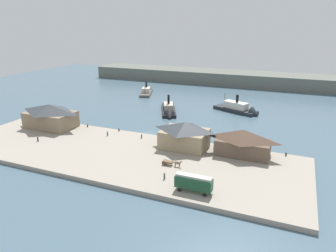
{
  "coord_description": "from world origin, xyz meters",
  "views": [
    {
      "loc": [
        48.0,
        -96.61,
        38.21
      ],
      "look_at": [
        5.33,
        4.98,
        2.0
      ],
      "focal_mm": 33.36,
      "sensor_mm": 36.0,
      "label": 1
    }
  ],
  "objects_px": {
    "pedestrian_walking_east": "(164,176)",
    "ferry_moored_east": "(147,91)",
    "ferry_shed_west_terminal": "(50,116)",
    "ferry_approaching_west": "(169,111)",
    "pedestrian_near_cart": "(142,136)",
    "ferry_moored_west": "(241,109)",
    "mooring_post_east": "(286,154)",
    "mooring_post_center_west": "(88,126)",
    "ferry_shed_east_terminal": "(243,142)",
    "pedestrian_at_waters_edge": "(38,139)",
    "ferry_shed_customs_shed": "(185,135)",
    "pedestrian_walking_west": "(107,134)",
    "mooring_post_west": "(119,130)",
    "horse_cart": "(171,162)",
    "street_tram": "(194,182)"
  },
  "relations": [
    {
      "from": "ferry_shed_customs_shed",
      "to": "ferry_shed_east_terminal",
      "type": "xyz_separation_m",
      "value": [
        17.9,
        0.85,
        -0.14
      ]
    },
    {
      "from": "mooring_post_west",
      "to": "pedestrian_at_waters_edge",
      "type": "bearing_deg",
      "value": -134.65
    },
    {
      "from": "ferry_shed_west_terminal",
      "to": "ferry_approaching_west",
      "type": "xyz_separation_m",
      "value": [
        31.76,
        38.24,
        -4.52
      ]
    },
    {
      "from": "ferry_moored_west",
      "to": "mooring_post_center_west",
      "type": "bearing_deg",
      "value": -136.28
    },
    {
      "from": "ferry_shed_west_terminal",
      "to": "mooring_post_west",
      "type": "relative_size",
      "value": 19.93
    },
    {
      "from": "ferry_approaching_west",
      "to": "pedestrian_walking_west",
      "type": "bearing_deg",
      "value": -100.67
    },
    {
      "from": "ferry_shed_west_terminal",
      "to": "mooring_post_east",
      "type": "height_order",
      "value": "ferry_shed_west_terminal"
    },
    {
      "from": "pedestrian_near_cart",
      "to": "ferry_approaching_west",
      "type": "xyz_separation_m",
      "value": [
        -4.89,
        35.74,
        -0.73
      ]
    },
    {
      "from": "mooring_post_west",
      "to": "mooring_post_center_west",
      "type": "distance_m",
      "value": 13.45
    },
    {
      "from": "ferry_shed_east_terminal",
      "to": "pedestrian_at_waters_edge",
      "type": "relative_size",
      "value": 9.08
    },
    {
      "from": "pedestrian_at_waters_edge",
      "to": "mooring_post_east",
      "type": "bearing_deg",
      "value": 14.19
    },
    {
      "from": "pedestrian_at_waters_edge",
      "to": "mooring_post_west",
      "type": "height_order",
      "value": "pedestrian_at_waters_edge"
    },
    {
      "from": "pedestrian_walking_east",
      "to": "ferry_shed_customs_shed",
      "type": "bearing_deg",
      "value": 96.9
    },
    {
      "from": "ferry_shed_customs_shed",
      "to": "pedestrian_near_cart",
      "type": "distance_m",
      "value": 16.57
    },
    {
      "from": "pedestrian_walking_west",
      "to": "mooring_post_west",
      "type": "relative_size",
      "value": 1.86
    },
    {
      "from": "mooring_post_center_west",
      "to": "horse_cart",
      "type": "bearing_deg",
      "value": -24.4
    },
    {
      "from": "mooring_post_east",
      "to": "mooring_post_center_west",
      "type": "bearing_deg",
      "value": -179.79
    },
    {
      "from": "ferry_shed_west_terminal",
      "to": "horse_cart",
      "type": "xyz_separation_m",
      "value": [
        54.07,
        -13.42,
        -3.55
      ]
    },
    {
      "from": "ferry_shed_west_terminal",
      "to": "ferry_approaching_west",
      "type": "distance_m",
      "value": 49.91
    },
    {
      "from": "pedestrian_near_cart",
      "to": "mooring_post_center_west",
      "type": "height_order",
      "value": "pedestrian_near_cart"
    },
    {
      "from": "ferry_moored_west",
      "to": "ferry_moored_east",
      "type": "relative_size",
      "value": 1.1
    },
    {
      "from": "ferry_shed_customs_shed",
      "to": "mooring_post_center_west",
      "type": "relative_size",
      "value": 15.97
    },
    {
      "from": "ferry_moored_west",
      "to": "pedestrian_near_cart",
      "type": "bearing_deg",
      "value": -116.07
    },
    {
      "from": "pedestrian_near_cart",
      "to": "ferry_moored_west",
      "type": "distance_m",
      "value": 55.36
    },
    {
      "from": "ferry_shed_east_terminal",
      "to": "mooring_post_west",
      "type": "distance_m",
      "value": 45.37
    },
    {
      "from": "mooring_post_center_west",
      "to": "ferry_shed_west_terminal",
      "type": "bearing_deg",
      "value": -155.43
    },
    {
      "from": "ferry_approaching_west",
      "to": "ferry_shed_west_terminal",
      "type": "bearing_deg",
      "value": -129.71
    },
    {
      "from": "ferry_shed_customs_shed",
      "to": "ferry_moored_west",
      "type": "xyz_separation_m",
      "value": [
        8.23,
        51.6,
        -3.88
      ]
    },
    {
      "from": "ferry_shed_customs_shed",
      "to": "ferry_moored_east",
      "type": "xyz_separation_m",
      "value": [
        -49.24,
        72.19,
        -4.17
      ]
    },
    {
      "from": "mooring_post_west",
      "to": "horse_cart",
      "type": "bearing_deg",
      "value": -34.32
    },
    {
      "from": "pedestrian_at_waters_edge",
      "to": "pedestrian_walking_west",
      "type": "relative_size",
      "value": 1.04
    },
    {
      "from": "ferry_shed_west_terminal",
      "to": "ferry_moored_west",
      "type": "distance_m",
      "value": 80.4
    },
    {
      "from": "ferry_shed_customs_shed",
      "to": "pedestrian_walking_east",
      "type": "relative_size",
      "value": 8.1
    },
    {
      "from": "pedestrian_walking_east",
      "to": "ferry_moored_east",
      "type": "bearing_deg",
      "value": 118.87
    },
    {
      "from": "ferry_shed_customs_shed",
      "to": "horse_cart",
      "type": "bearing_deg",
      "value": -84.62
    },
    {
      "from": "pedestrian_walking_west",
      "to": "mooring_post_west",
      "type": "distance_m",
      "value": 5.93
    },
    {
      "from": "ferry_moored_west",
      "to": "horse_cart",
      "type": "bearing_deg",
      "value": -96.0
    },
    {
      "from": "pedestrian_walking_west",
      "to": "ferry_moored_east",
      "type": "distance_m",
      "value": 75.65
    },
    {
      "from": "street_tram",
      "to": "ferry_moored_east",
      "type": "bearing_deg",
      "value": 121.91
    },
    {
      "from": "mooring_post_center_west",
      "to": "ferry_moored_east",
      "type": "bearing_deg",
      "value": 97.36
    },
    {
      "from": "horse_cart",
      "to": "pedestrian_walking_west",
      "type": "height_order",
      "value": "horse_cart"
    },
    {
      "from": "mooring_post_east",
      "to": "pedestrian_walking_east",
      "type": "bearing_deg",
      "value": -135.17
    },
    {
      "from": "pedestrian_walking_west",
      "to": "ferry_shed_west_terminal",
      "type": "bearing_deg",
      "value": -179.62
    },
    {
      "from": "pedestrian_near_cart",
      "to": "mooring_post_west",
      "type": "xyz_separation_m",
      "value": [
        -11.01,
        3.49,
        -0.24
      ]
    },
    {
      "from": "pedestrian_at_waters_edge",
      "to": "ferry_approaching_west",
      "type": "height_order",
      "value": "ferry_approaching_west"
    },
    {
      "from": "ferry_shed_east_terminal",
      "to": "pedestrian_at_waters_edge",
      "type": "xyz_separation_m",
      "value": [
        -64.2,
        -14.92,
        -3.21
      ]
    },
    {
      "from": "ferry_shed_west_terminal",
      "to": "mooring_post_east",
      "type": "distance_m",
      "value": 82.99
    },
    {
      "from": "mooring_post_east",
      "to": "mooring_post_center_west",
      "type": "height_order",
      "value": "same"
    },
    {
      "from": "horse_cart",
      "to": "ferry_moored_west",
      "type": "height_order",
      "value": "ferry_moored_west"
    },
    {
      "from": "horse_cart",
      "to": "mooring_post_center_west",
      "type": "relative_size",
      "value": 6.42
    }
  ]
}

